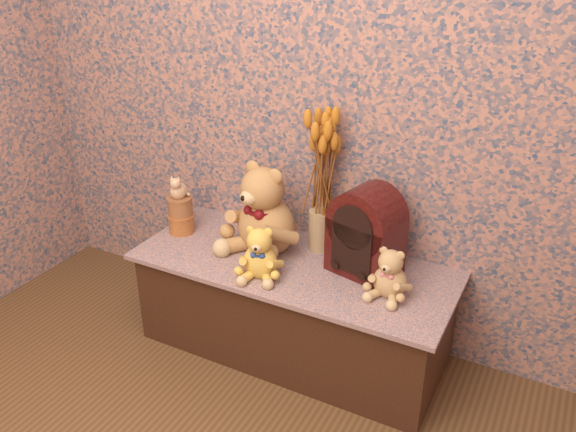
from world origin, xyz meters
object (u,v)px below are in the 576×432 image
at_px(teddy_large, 266,204).
at_px(biscuit_tin_lower, 182,223).
at_px(teddy_small, 391,270).
at_px(cathedral_radio, 366,230).
at_px(ceramic_vase, 321,230).
at_px(cat_figurine, 178,185).
at_px(teddy_medium, 260,249).

xyz_separation_m(teddy_large, biscuit_tin_lower, (-0.42, -0.04, -0.17)).
bearing_deg(teddy_small, cathedral_radio, 146.91).
distance_m(cathedral_radio, ceramic_vase, 0.27).
relative_size(teddy_small, cat_figurine, 1.82).
bearing_deg(cat_figurine, teddy_medium, -33.58).
distance_m(teddy_medium, cathedral_radio, 0.43).
xyz_separation_m(teddy_medium, cathedral_radio, (0.36, 0.22, 0.07)).
bearing_deg(ceramic_vase, cathedral_radio, -20.74).
relative_size(teddy_large, cat_figurine, 3.58).
height_order(teddy_large, ceramic_vase, teddy_large).
height_order(ceramic_vase, cat_figurine, cat_figurine).
xyz_separation_m(cathedral_radio, biscuit_tin_lower, (-0.87, -0.07, -0.14)).
bearing_deg(teddy_medium, teddy_small, -4.22).
relative_size(cathedral_radio, ceramic_vase, 2.06).
distance_m(teddy_large, biscuit_tin_lower, 0.46).
bearing_deg(biscuit_tin_lower, ceramic_vase, 13.84).
bearing_deg(teddy_small, biscuit_tin_lower, -177.52).
relative_size(teddy_medium, teddy_small, 1.08).
distance_m(ceramic_vase, cat_figurine, 0.66).
height_order(teddy_large, teddy_small, teddy_large).
height_order(teddy_large, teddy_medium, teddy_large).
distance_m(teddy_medium, teddy_small, 0.52).
distance_m(ceramic_vase, biscuit_tin_lower, 0.65).
xyz_separation_m(teddy_medium, biscuit_tin_lower, (-0.51, 0.16, -0.07)).
xyz_separation_m(teddy_small, ceramic_vase, (-0.38, 0.21, -0.02)).
height_order(ceramic_vase, biscuit_tin_lower, ceramic_vase).
relative_size(teddy_small, ceramic_vase, 1.20).
xyz_separation_m(teddy_medium, cat_figurine, (-0.51, 0.16, 0.11)).
bearing_deg(cathedral_radio, teddy_medium, -135.28).
bearing_deg(ceramic_vase, teddy_large, -151.68).
height_order(teddy_small, biscuit_tin_lower, teddy_small).
bearing_deg(teddy_small, cat_figurine, -177.52).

